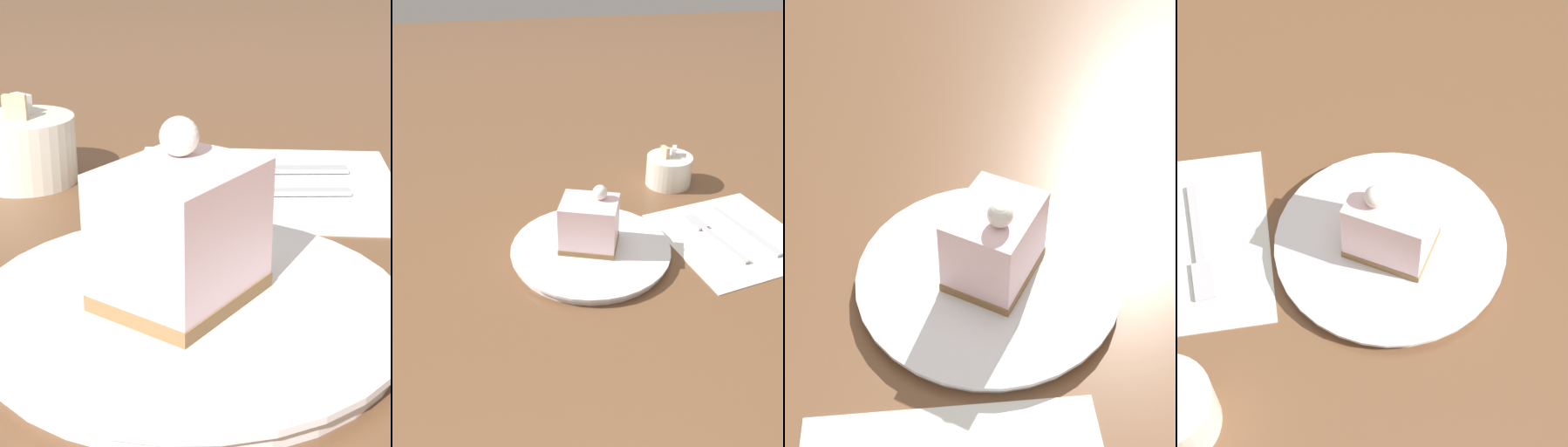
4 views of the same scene
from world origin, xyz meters
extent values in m
plane|color=brown|center=(0.00, 0.00, 0.00)|extent=(4.00, 4.00, 0.00)
cylinder|color=white|center=(0.04, -0.01, 0.01)|extent=(0.25, 0.25, 0.01)
cylinder|color=white|center=(0.04, -0.01, 0.01)|extent=(0.26, 0.26, 0.00)
cube|color=olive|center=(0.04, 0.00, 0.02)|extent=(0.11, 0.10, 0.01)
cube|color=silver|center=(0.04, 0.00, 0.06)|extent=(0.11, 0.09, 0.07)
sphere|color=white|center=(0.05, 0.01, 0.11)|extent=(0.02, 0.02, 0.02)
cube|color=#B2B2B7|center=(0.26, -0.03, 0.01)|extent=(0.04, 0.11, 0.00)
cube|color=#B2B2B7|center=(0.24, 0.05, 0.01)|extent=(0.03, 0.05, 0.00)
camera|label=1|loc=(-0.33, -0.11, 0.22)|focal=60.00mm
camera|label=2|loc=(-0.09, -0.64, 0.48)|focal=40.00mm
camera|label=3|loc=(0.44, 0.03, 0.46)|focal=50.00mm
camera|label=4|loc=(0.04, 0.46, 0.69)|focal=60.00mm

